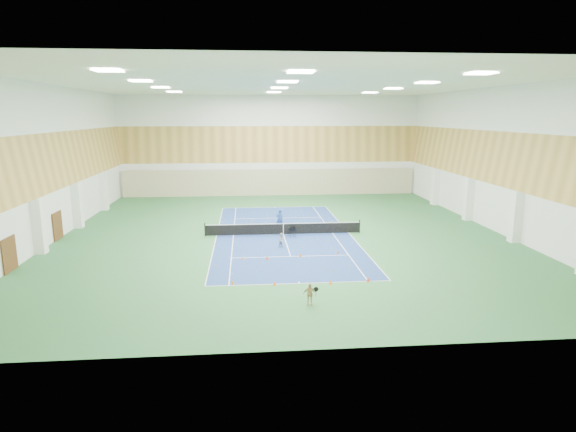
{
  "coord_description": "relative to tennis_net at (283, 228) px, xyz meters",
  "views": [
    {
      "loc": [
        -3.03,
        -38.48,
        9.71
      ],
      "look_at": [
        0.2,
        -2.14,
        2.0
      ],
      "focal_mm": 30.0,
      "sensor_mm": 36.0,
      "label": 1
    }
  ],
  "objects": [
    {
      "name": "room_shell",
      "position": [
        0.0,
        0.0,
        5.45
      ],
      "size": [
        36.0,
        40.0,
        12.0
      ],
      "primitive_type": null,
      "color": "white",
      "rests_on": "ground"
    },
    {
      "name": "door_left_b",
      "position": [
        -17.92,
        0.0,
        0.55
      ],
      "size": [
        0.08,
        1.8,
        2.2
      ],
      "primitive_type": "cube",
      "color": "#593319",
      "rests_on": "ground"
    },
    {
      "name": "cone_base_d",
      "position": [
        4.12,
        -11.84,
        -0.42
      ],
      "size": [
        0.23,
        0.23,
        0.25
      ],
      "primitive_type": "cone",
      "color": "#ED3D0C",
      "rests_on": "ground"
    },
    {
      "name": "cone_svc_d",
      "position": [
        3.45,
        -5.92,
        -0.45
      ],
      "size": [
        0.18,
        0.18,
        0.19
      ],
      "primitive_type": "cone",
      "color": "#E73C0C",
      "rests_on": "ground"
    },
    {
      "name": "tennis_net",
      "position": [
        0.0,
        0.0,
        0.0
      ],
      "size": [
        12.8,
        0.1,
        1.1
      ],
      "primitive_type": null,
      "color": "black",
      "rests_on": "ground"
    },
    {
      "name": "child_court",
      "position": [
        -0.43,
        -3.99,
        0.01
      ],
      "size": [
        0.69,
        0.65,
        1.12
      ],
      "primitive_type": "imported",
      "rotation": [
        0.0,
        0.0,
        0.58
      ],
      "color": "#9C9CA4",
      "rests_on": "ground"
    },
    {
      "name": "tennis_balls_scatter",
      "position": [
        0.0,
        0.0,
        -0.5
      ],
      "size": [
        10.57,
        22.77,
        0.07
      ],
      "primitive_type": null,
      "color": "#B4CC22",
      "rests_on": "ground"
    },
    {
      "name": "court_surface",
      "position": [
        0.0,
        0.0,
        -0.55
      ],
      "size": [
        10.97,
        23.77,
        0.01
      ],
      "primitive_type": "cube",
      "color": "navy",
      "rests_on": "ground"
    },
    {
      "name": "ground",
      "position": [
        0.0,
        0.0,
        -0.55
      ],
      "size": [
        40.0,
        40.0,
        0.0
      ],
      "primitive_type": "plane",
      "color": "#2A6435",
      "rests_on": "ground"
    },
    {
      "name": "ceiling_light_grid",
      "position": [
        0.0,
        0.0,
        11.37
      ],
      "size": [
        21.4,
        25.4,
        0.06
      ],
      "primitive_type": null,
      "color": "white",
      "rests_on": "room_shell"
    },
    {
      "name": "cone_base_a",
      "position": [
        -3.89,
        -11.66,
        -0.43
      ],
      "size": [
        0.21,
        0.21,
        0.23
      ],
      "primitive_type": "cone",
      "color": "orange",
      "rests_on": "ground"
    },
    {
      "name": "cone_svc_b",
      "position": [
        -1.66,
        -6.98,
        -0.42
      ],
      "size": [
        0.23,
        0.23,
        0.25
      ],
      "primitive_type": "cone",
      "color": "#F0430C",
      "rests_on": "ground"
    },
    {
      "name": "ball_cart",
      "position": [
        0.63,
        -0.9,
        -0.14
      ],
      "size": [
        0.57,
        0.57,
        0.83
      ],
      "primitive_type": null,
      "rotation": [
        0.0,
        0.0,
        0.22
      ],
      "color": "black",
      "rests_on": "ground"
    },
    {
      "name": "back_curtain",
      "position": [
        0.0,
        19.75,
        1.05
      ],
      "size": [
        35.4,
        0.16,
        3.2
      ],
      "primitive_type": "cube",
      "color": "#C6B793",
      "rests_on": "ground"
    },
    {
      "name": "cone_base_c",
      "position": [
        1.8,
        -12.12,
        -0.43
      ],
      "size": [
        0.21,
        0.21,
        0.23
      ],
      "primitive_type": "cone",
      "color": "orange",
      "rests_on": "ground"
    },
    {
      "name": "child_apron",
      "position": [
        0.17,
        -15.1,
        0.04
      ],
      "size": [
        0.69,
        0.29,
        1.18
      ],
      "primitive_type": "imported",
      "rotation": [
        0.0,
        0.0,
        -0.0
      ],
      "color": "tan",
      "rests_on": "ground"
    },
    {
      "name": "wood_cladding",
      "position": [
        0.0,
        0.0,
        7.45
      ],
      "size": [
        36.0,
        40.0,
        8.0
      ],
      "primitive_type": null,
      "color": "tan",
      "rests_on": "room_shell"
    },
    {
      "name": "coach",
      "position": [
        -0.16,
        2.13,
        0.3
      ],
      "size": [
        0.73,
        0.6,
        1.71
      ],
      "primitive_type": "imported",
      "rotation": [
        0.0,
        0.0,
        3.51
      ],
      "color": "#21469A",
      "rests_on": "ground"
    },
    {
      "name": "door_left_a",
      "position": [
        -17.92,
        -8.0,
        0.55
      ],
      "size": [
        0.08,
        1.8,
        2.2
      ],
      "primitive_type": "cube",
      "color": "#593319",
      "rests_on": "ground"
    },
    {
      "name": "cone_svc_a",
      "position": [
        -3.3,
        -6.83,
        -0.44
      ],
      "size": [
        0.2,
        0.2,
        0.22
      ],
      "primitive_type": "cone",
      "color": "#FF5A0D",
      "rests_on": "ground"
    },
    {
      "name": "cone_base_b",
      "position": [
        -1.45,
        -12.02,
        -0.44
      ],
      "size": [
        0.2,
        0.2,
        0.22
      ],
      "primitive_type": "cone",
      "color": "#FF570D",
      "rests_on": "ground"
    },
    {
      "name": "cone_svc_c",
      "position": [
        0.7,
        -6.47,
        -0.43
      ],
      "size": [
        0.22,
        0.22,
        0.24
      ],
      "primitive_type": "cone",
      "color": "#DA5E0B",
      "rests_on": "ground"
    }
  ]
}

